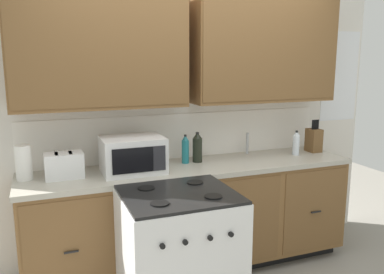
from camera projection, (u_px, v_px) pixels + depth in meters
name	position (u px, v px, depth m)	size (l,w,h in m)	color
wall_unit	(185.00, 77.00, 3.41)	(3.96, 0.40, 2.43)	white
counter_run	(194.00, 217.00, 3.46)	(2.79, 0.64, 0.94)	black
stove_range	(179.00, 258.00, 2.76)	(0.76, 0.68, 0.95)	white
microwave	(133.00, 155.00, 3.15)	(0.48, 0.37, 0.28)	white
toaster	(64.00, 165.00, 3.01)	(0.28, 0.18, 0.19)	white
knife_block	(314.00, 140.00, 3.85)	(0.11, 0.14, 0.31)	brown
sink_faucet	(247.00, 143.00, 3.76)	(0.02, 0.02, 0.20)	#B2B5BA
paper_towel_roll	(24.00, 163.00, 2.95)	(0.12, 0.12, 0.26)	white
bottle_clear	(296.00, 143.00, 3.72)	(0.06, 0.06, 0.23)	silver
bottle_teal	(185.00, 149.00, 3.42)	(0.06, 0.06, 0.25)	#1E707A
bottle_dark	(197.00, 147.00, 3.46)	(0.08, 0.08, 0.26)	black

